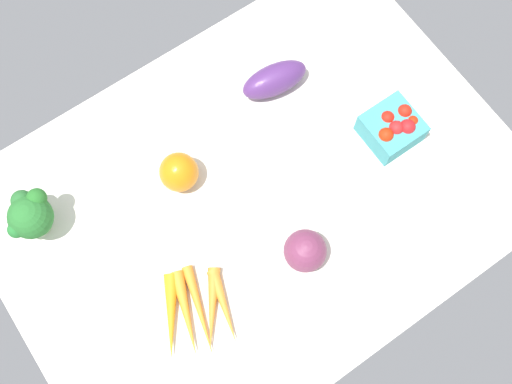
{
  "coord_description": "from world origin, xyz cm",
  "views": [
    {
      "loc": [
        -21.48,
        -31.07,
        118.88
      ],
      "look_at": [
        0.0,
        0.0,
        4.0
      ],
      "focal_mm": 42.73,
      "sensor_mm": 36.0,
      "label": 1
    }
  ],
  "objects": [
    {
      "name": "eggplant",
      "position": [
        17.06,
        17.86,
        5.23
      ],
      "size": [
        15.29,
        8.58,
        6.46
      ],
      "primitive_type": "ellipsoid",
      "rotation": [
        0.0,
        0.0,
        6.13
      ],
      "color": "#532D6E",
      "rests_on": "tablecloth"
    },
    {
      "name": "broccoli_head",
      "position": [
        -38.44,
        19.18,
        8.9
      ],
      "size": [
        9.77,
        9.66,
        11.19
      ],
      "color": "#97CA8A",
      "rests_on": "tablecloth"
    },
    {
      "name": "carrot_bunch",
      "position": [
        -22.6,
        -12.89,
        3.29
      ],
      "size": [
        18.0,
        18.72,
        2.85
      ],
      "color": "orange",
      "rests_on": "tablecloth"
    },
    {
      "name": "berry_basket",
      "position": [
        30.47,
        -4.85,
        5.4
      ],
      "size": [
        10.46,
        10.46,
        7.1
      ],
      "color": "teal",
      "rests_on": "tablecloth"
    },
    {
      "name": "bell_pepper_orange",
      "position": [
        -10.58,
        11.44,
        6.22
      ],
      "size": [
        8.31,
        8.31,
        8.43
      ],
      "primitive_type": "ellipsoid",
      "rotation": [
        0.0,
        0.0,
        6.21
      ],
      "color": "orange",
      "rests_on": "tablecloth"
    },
    {
      "name": "red_onion_center",
      "position": [
        0.58,
        -15.5,
        6.13
      ],
      "size": [
        8.26,
        8.26,
        8.26
      ],
      "primitive_type": "sphere",
      "color": "#743251",
      "rests_on": "tablecloth"
    },
    {
      "name": "tablecloth",
      "position": [
        0.0,
        0.0,
        1.0
      ],
      "size": [
        104.0,
        76.0,
        2.0
      ],
      "primitive_type": "cube",
      "color": "silver",
      "rests_on": "ground"
    }
  ]
}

